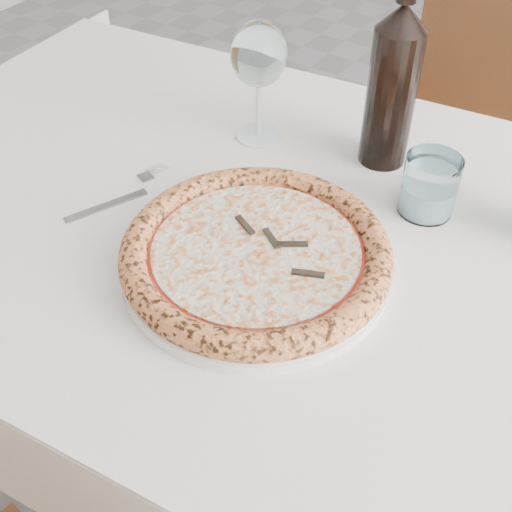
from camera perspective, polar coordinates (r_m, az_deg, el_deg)
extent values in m
cube|color=slate|center=(1.66, 3.51, -11.11)|extent=(5.00, 6.00, 0.02)
cube|color=brown|center=(0.91, 3.53, 1.42)|extent=(1.45, 0.92, 0.04)
cube|color=white|center=(0.89, 3.59, 2.53)|extent=(1.51, 0.99, 0.01)
cube|color=white|center=(1.27, 13.39, 8.78)|extent=(1.43, 0.01, 0.22)
cube|color=white|center=(0.78, -14.25, -21.08)|extent=(1.43, 0.01, 0.22)
cylinder|color=brown|center=(1.65, -9.79, 5.95)|extent=(0.06, 0.06, 0.71)
cube|color=brown|center=(1.64, 15.21, 8.77)|extent=(0.46, 0.46, 0.04)
cube|color=brown|center=(1.66, 20.48, 18.00)|extent=(0.38, 0.13, 0.46)
cylinder|color=brown|center=(1.84, 20.96, 2.21)|extent=(0.04, 0.04, 0.43)
cylinder|color=brown|center=(1.61, 14.98, -2.85)|extent=(0.04, 0.04, 0.43)
cylinder|color=brown|center=(1.96, 12.94, 6.89)|extent=(0.04, 0.04, 0.43)
cylinder|color=brown|center=(1.74, 6.37, 2.77)|extent=(0.04, 0.04, 0.43)
cylinder|color=white|center=(0.82, 0.00, -0.67)|extent=(0.34, 0.34, 0.01)
torus|color=white|center=(0.82, 0.00, -0.41)|extent=(0.34, 0.34, 0.01)
cylinder|color=#EEAB67|center=(0.81, 0.00, 0.00)|extent=(0.34, 0.34, 0.01)
torus|color=#CC733D|center=(0.81, 0.00, 0.42)|extent=(0.34, 0.34, 0.04)
cylinder|color=red|center=(0.81, 0.00, 0.42)|extent=(0.29, 0.29, 0.00)
cylinder|color=beige|center=(0.81, 0.00, 0.58)|extent=(0.26, 0.26, 0.00)
cube|color=black|center=(0.79, 2.02, -0.09)|extent=(0.04, 0.01, 0.00)
cube|color=black|center=(0.84, 2.07, 2.87)|extent=(0.01, 0.04, 0.00)
cube|color=black|center=(0.84, -4.27, 2.72)|extent=(0.04, 0.01, 0.00)
cube|color=black|center=(0.78, -1.63, -0.81)|extent=(0.01, 0.04, 0.00)
cube|color=gray|center=(0.95, -13.01, 4.49)|extent=(0.06, 0.12, 0.00)
cube|color=gray|center=(0.99, -10.00, 6.78)|extent=(0.03, 0.03, 0.00)
cylinder|color=gray|center=(1.01, -9.44, 7.60)|extent=(0.00, 0.03, 0.00)
cylinder|color=gray|center=(1.00, -9.21, 7.51)|extent=(0.00, 0.03, 0.00)
cylinder|color=gray|center=(1.00, -8.98, 7.42)|extent=(0.00, 0.03, 0.00)
cylinder|color=gray|center=(1.00, -8.75, 7.33)|extent=(0.00, 0.03, 0.00)
cylinder|color=white|center=(1.07, 0.22, 10.67)|extent=(0.07, 0.07, 0.00)
cylinder|color=white|center=(1.05, 0.23, 13.03)|extent=(0.01, 0.01, 0.10)
ellipsoid|color=white|center=(1.01, 0.24, 17.51)|extent=(0.09, 0.09, 0.10)
cylinder|color=white|center=(0.92, 15.17, 6.09)|extent=(0.08, 0.08, 0.09)
cylinder|color=white|center=(0.93, 14.94, 5.04)|extent=(0.07, 0.07, 0.04)
cylinder|color=black|center=(0.99, 11.85, 13.49)|extent=(0.07, 0.07, 0.21)
cone|color=black|center=(0.93, 12.97, 20.07)|extent=(0.07, 0.07, 0.04)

